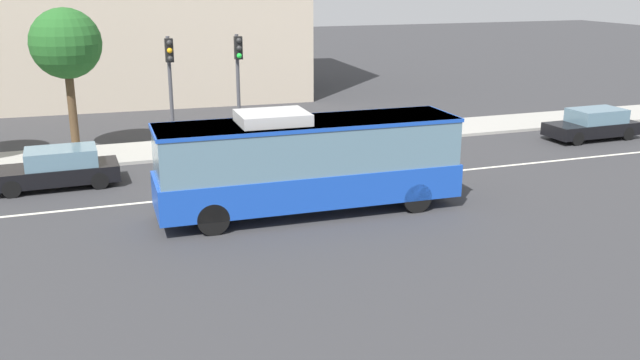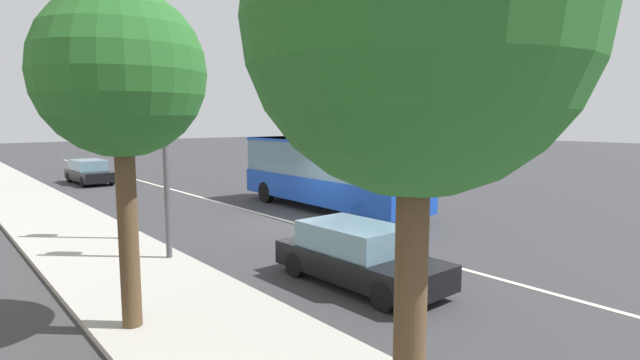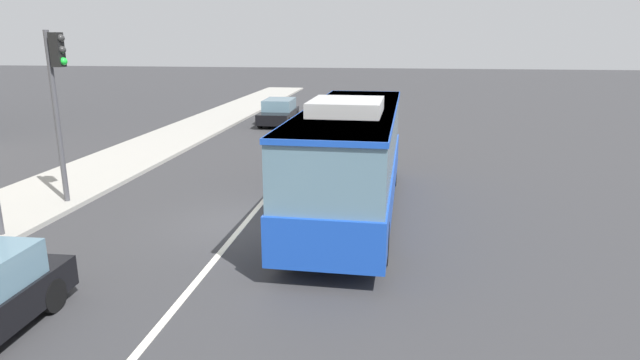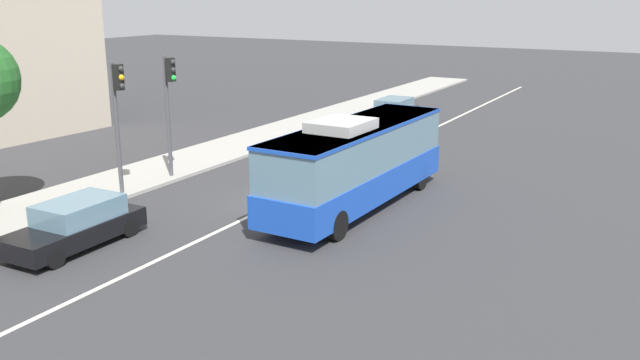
{
  "view_description": "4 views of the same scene",
  "coord_description": "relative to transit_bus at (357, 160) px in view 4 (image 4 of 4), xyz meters",
  "views": [
    {
      "loc": [
        -5.61,
        -23.58,
        7.59
      ],
      "look_at": [
        1.94,
        -2.0,
        0.82
      ],
      "focal_mm": 38.82,
      "sensor_mm": 36.0,
      "label": 1
    },
    {
      "loc": [
        -15.11,
        11.09,
        4.02
      ],
      "look_at": [
        0.79,
        -1.93,
        1.45
      ],
      "focal_mm": 27.73,
      "sensor_mm": 36.0,
      "label": 2
    },
    {
      "loc": [
        -13.46,
        -4.03,
        4.97
      ],
      "look_at": [
        1.22,
        -1.94,
        1.01
      ],
      "focal_mm": 29.9,
      "sensor_mm": 36.0,
      "label": 3
    },
    {
      "loc": [
        -20.12,
        -13.43,
        7.65
      ],
      "look_at": [
        0.34,
        -1.78,
        1.12
      ],
      "focal_mm": 37.81,
      "sensor_mm": 36.0,
      "label": 4
    }
  ],
  "objects": [
    {
      "name": "sedan_black",
      "position": [
        -7.9,
        5.79,
        -1.09
      ],
      "size": [
        4.54,
        1.91,
        1.46
      ],
      "rotation": [
        0.0,
        0.0,
        3.17
      ],
      "color": "black",
      "rests_on": "ground_plane"
    },
    {
      "name": "sidewalk_kerb",
      "position": [
        -1.25,
        9.91,
        -1.74
      ],
      "size": [
        80.0,
        3.56,
        0.14
      ],
      "primitive_type": "cube",
      "color": "#9E9B93",
      "rests_on": "ground_plane"
    },
    {
      "name": "lane_centre_line",
      "position": [
        -1.25,
        2.81,
        -1.8
      ],
      "size": [
        76.0,
        0.16,
        0.01
      ],
      "primitive_type": "cube",
      "color": "silver",
      "rests_on": "ground_plane"
    },
    {
      "name": "ground_plane",
      "position": [
        -1.25,
        2.81,
        -1.81
      ],
      "size": [
        160.0,
        160.0,
        0.0
      ],
      "primitive_type": "plane",
      "color": "#333335"
    },
    {
      "name": "sedan_black_ahead",
      "position": [
        16.33,
        5.69,
        -1.09
      ],
      "size": [
        4.55,
        1.93,
        1.46
      ],
      "rotation": [
        0.0,
        0.0,
        3.17
      ],
      "color": "black",
      "rests_on": "ground_plane"
    },
    {
      "name": "traffic_light_near_corner",
      "position": [
        -3.23,
        8.47,
        1.75
      ],
      "size": [
        0.32,
        0.62,
        5.2
      ],
      "rotation": [
        0.0,
        0.0,
        -1.57
      ],
      "color": "#47474C",
      "rests_on": "ground_plane"
    },
    {
      "name": "traffic_light_mid_block",
      "position": [
        -0.33,
        8.53,
        1.75
      ],
      "size": [
        0.32,
        0.62,
        5.2
      ],
      "rotation": [
        0.0,
        0.0,
        -1.57
      ],
      "color": "#47474C",
      "rests_on": "ground_plane"
    },
    {
      "name": "transit_bus",
      "position": [
        0.0,
        0.0,
        0.0
      ],
      "size": [
        10.05,
        2.73,
        3.46
      ],
      "rotation": [
        0.0,
        0.0,
        -0.02
      ],
      "color": "#1947B7",
      "rests_on": "ground_plane"
    }
  ]
}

